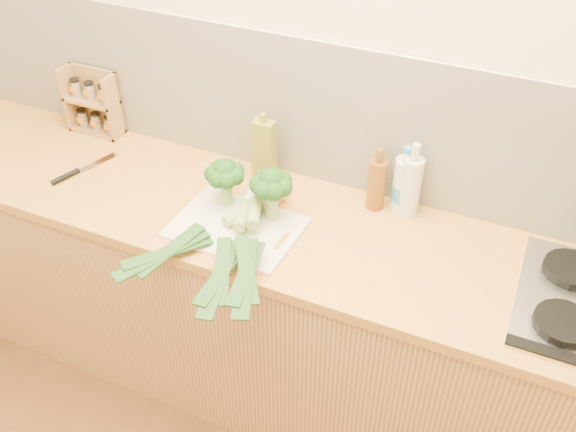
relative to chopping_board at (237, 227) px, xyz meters
name	(u,v)px	position (x,y,z in m)	size (l,w,h in m)	color
room_shell	(331,117)	(0.18, 0.39, 0.26)	(3.50, 3.50, 3.50)	beige
counter	(296,315)	(0.18, 0.10, -0.46)	(3.20, 0.62, 0.90)	tan
chopping_board	(237,227)	(0.00, 0.00, 0.00)	(0.42, 0.31, 0.01)	white
broccoli_left	(225,174)	(-0.09, 0.10, 0.13)	(0.14, 0.14, 0.18)	#8BB066
broccoli_right	(271,185)	(0.09, 0.09, 0.14)	(0.15, 0.15, 0.20)	#8BB066
leek_front	(225,223)	(-0.03, -0.02, 0.03)	(0.34, 0.63, 0.04)	white
leek_mid	(237,231)	(0.04, -0.06, 0.05)	(0.20, 0.64, 0.04)	white
leek_back	(252,228)	(0.09, -0.05, 0.07)	(0.28, 0.62, 0.04)	white
chefs_knife	(74,173)	(-0.71, 0.03, 0.00)	(0.12, 0.28, 0.02)	silver
spice_rack	(95,105)	(-0.82, 0.34, 0.11)	(0.23, 0.09, 0.27)	#AC804A
oil_tin	(264,151)	(-0.04, 0.30, 0.12)	(0.08, 0.05, 0.28)	olive
glass_bottle	(411,186)	(0.50, 0.32, 0.11)	(0.07, 0.07, 0.28)	silver
amber_bottle	(377,183)	(0.39, 0.31, 0.09)	(0.06, 0.06, 0.24)	brown
water_bottle	(403,186)	(0.48, 0.34, 0.09)	(0.08, 0.08, 0.23)	silver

